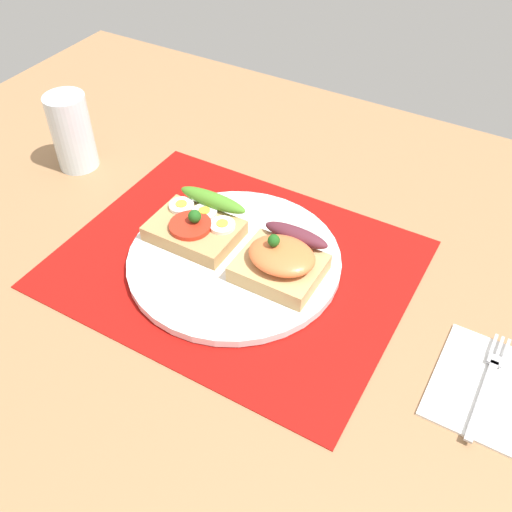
{
  "coord_description": "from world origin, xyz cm",
  "views": [
    {
      "loc": [
        27.24,
        -41.99,
        49.06
      ],
      "look_at": [
        3.0,
        0.0,
        2.8
      ],
      "focal_mm": 40.84,
      "sensor_mm": 36.0,
      "label": 1
    }
  ],
  "objects_px": {
    "drinking_glass": "(72,132)",
    "sandwich_salmon": "(281,261)",
    "sandwich_egg_tomato": "(198,224)",
    "fork": "(488,382)",
    "plate": "(234,259)",
    "napkin": "(492,389)"
  },
  "relations": [
    {
      "from": "drinking_glass",
      "to": "sandwich_egg_tomato",
      "type": "bearing_deg",
      "value": -11.68
    },
    {
      "from": "sandwich_salmon",
      "to": "drinking_glass",
      "type": "bearing_deg",
      "value": 170.28
    },
    {
      "from": "sandwich_salmon",
      "to": "fork",
      "type": "height_order",
      "value": "sandwich_salmon"
    },
    {
      "from": "napkin",
      "to": "fork",
      "type": "distance_m",
      "value": 0.01
    },
    {
      "from": "sandwich_salmon",
      "to": "napkin",
      "type": "xyz_separation_m",
      "value": [
        0.25,
        -0.03,
        -0.03
      ]
    },
    {
      "from": "drinking_glass",
      "to": "plate",
      "type": "bearing_deg",
      "value": -11.95
    },
    {
      "from": "sandwich_salmon",
      "to": "drinking_glass",
      "type": "distance_m",
      "value": 0.37
    },
    {
      "from": "sandwich_egg_tomato",
      "to": "fork",
      "type": "distance_m",
      "value": 0.37
    },
    {
      "from": "fork",
      "to": "drinking_glass",
      "type": "relative_size",
      "value": 1.25
    },
    {
      "from": "napkin",
      "to": "fork",
      "type": "xyz_separation_m",
      "value": [
        -0.01,
        0.0,
        0.0
      ]
    },
    {
      "from": "sandwich_egg_tomato",
      "to": "napkin",
      "type": "distance_m",
      "value": 0.37
    },
    {
      "from": "napkin",
      "to": "drinking_glass",
      "type": "height_order",
      "value": "drinking_glass"
    },
    {
      "from": "sandwich_salmon",
      "to": "fork",
      "type": "relative_size",
      "value": 0.69
    },
    {
      "from": "plate",
      "to": "fork",
      "type": "xyz_separation_m",
      "value": [
        0.31,
        -0.02,
        -0.0
      ]
    },
    {
      "from": "plate",
      "to": "napkin",
      "type": "xyz_separation_m",
      "value": [
        0.31,
        -0.03,
        -0.01
      ]
    },
    {
      "from": "napkin",
      "to": "sandwich_salmon",
      "type": "bearing_deg",
      "value": 173.83
    },
    {
      "from": "fork",
      "to": "drinking_glass",
      "type": "xyz_separation_m",
      "value": [
        -0.61,
        0.09,
        0.05
      ]
    },
    {
      "from": "drinking_glass",
      "to": "sandwich_salmon",
      "type": "bearing_deg",
      "value": -9.72
    },
    {
      "from": "sandwich_egg_tomato",
      "to": "drinking_glass",
      "type": "xyz_separation_m",
      "value": [
        -0.24,
        0.05,
        0.03
      ]
    },
    {
      "from": "sandwich_egg_tomato",
      "to": "fork",
      "type": "height_order",
      "value": "sandwich_egg_tomato"
    },
    {
      "from": "napkin",
      "to": "drinking_glass",
      "type": "xyz_separation_m",
      "value": [
        -0.62,
        0.09,
        0.05
      ]
    },
    {
      "from": "plate",
      "to": "sandwich_salmon",
      "type": "relative_size",
      "value": 2.69
    }
  ]
}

